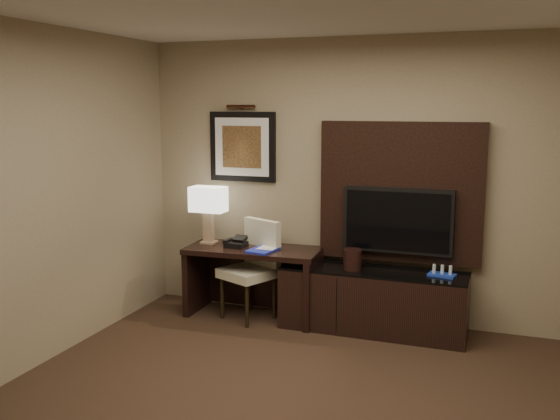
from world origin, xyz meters
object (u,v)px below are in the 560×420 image
at_px(desk, 253,282).
at_px(tv, 398,221).
at_px(credenza, 373,301).
at_px(ice_bucket, 353,259).
at_px(desk_phone, 236,242).
at_px(desk_chair, 248,272).
at_px(table_lamp, 209,214).
at_px(minibar_tray, 442,271).

height_order(desk, tv, tv).
bearing_deg(credenza, ice_bucket, -167.78).
height_order(credenza, desk_phone, desk_phone).
height_order(credenza, desk_chair, desk_chair).
height_order(table_lamp, ice_bucket, table_lamp).
bearing_deg(desk, minibar_tray, -2.51).
height_order(credenza, ice_bucket, ice_bucket).
height_order(tv, desk_chair, tv).
height_order(desk_chair, table_lamp, table_lamp).
xyz_separation_m(credenza, ice_bucket, (-0.19, -0.04, 0.39)).
relative_size(desk_chair, ice_bucket, 4.98).
bearing_deg(desk_chair, table_lamp, -169.46).
xyz_separation_m(tv, ice_bucket, (-0.36, -0.23, -0.34)).
xyz_separation_m(table_lamp, desk_phone, (0.33, -0.07, -0.25)).
bearing_deg(desk_chair, minibar_tray, 27.10).
distance_m(tv, minibar_tray, 0.61).
relative_size(desk, credenza, 0.77).
distance_m(credenza, tv, 0.77).
distance_m(desk, table_lamp, 0.82).
xyz_separation_m(desk, ice_bucket, (1.00, -0.04, 0.33)).
relative_size(credenza, table_lamp, 2.88).
distance_m(credenza, minibar_tray, 0.69).
distance_m(desk, minibar_tray, 1.81).
distance_m(desk, tv, 1.53).
bearing_deg(credenza, minibar_tray, 1.20).
bearing_deg(tv, desk, -172.04).
height_order(ice_bucket, minibar_tray, ice_bucket).
bearing_deg(credenza, desk_phone, -179.16).
bearing_deg(tv, ice_bucket, -147.73).
bearing_deg(desk_phone, minibar_tray, 4.88).
distance_m(table_lamp, ice_bucket, 1.53).
bearing_deg(desk_phone, credenza, 4.77).
height_order(tv, table_lamp, tv).
distance_m(desk_chair, ice_bucket, 1.05).
bearing_deg(tv, desk_phone, -172.44).
relative_size(tv, desk_chair, 1.07).
relative_size(table_lamp, desk_phone, 3.09).
bearing_deg(desk_phone, tv, 11.75).
xyz_separation_m(desk_chair, ice_bucket, (1.03, 0.02, 0.21)).
xyz_separation_m(desk, table_lamp, (-0.50, 0.05, 0.64)).
relative_size(tv, desk_phone, 5.26).
bearing_deg(ice_bucket, desk_chair, -178.62).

